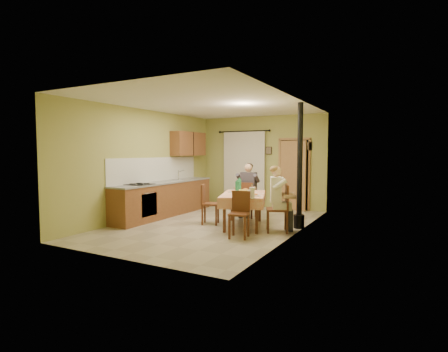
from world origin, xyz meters
The scene contains 17 objects.
floor centered at (0.00, 0.00, 0.00)m, with size 4.00×6.00×0.01m, color tan.
room_shell centered at (0.00, 0.00, 1.82)m, with size 4.04×6.04×2.82m.
kitchen_run centered at (-1.71, 0.40, 0.48)m, with size 0.64×3.64×1.56m.
upper_cabinets centered at (-1.82, 1.70, 1.95)m, with size 0.35×1.40×0.70m, color brown.
curtain centered at (-0.55, 2.90, 1.26)m, with size 1.70×0.07×2.22m.
doorway centered at (1.05, 2.93, 1.05)m, with size 0.96×0.22×2.15m.
dining_table centered at (0.73, 0.14, 0.38)m, with size 1.44×1.81×0.76m.
tableware centered at (0.78, 0.04, 0.83)m, with size 0.99×1.45×0.33m.
chair_far centered at (0.36, 1.20, 0.29)m, with size 0.40×0.40×0.93m.
chair_near centered at (1.11, -0.85, 0.29)m, with size 0.44×0.44×0.93m.
chair_right centered at (1.60, 0.02, 0.29)m, with size 0.59×0.59×1.02m.
chair_left centered at (-0.09, 0.02, 0.29)m, with size 0.50×0.50×0.94m.
man_far centered at (0.36, 1.21, 0.88)m, with size 0.60×0.48×1.39m.
man_right centered at (1.59, 0.02, 0.88)m, with size 0.60×0.65×1.39m.
stove_flue centered at (1.90, 0.60, 1.02)m, with size 0.24×0.24×2.80m.
picture_back centered at (0.25, 2.97, 1.75)m, with size 0.19×0.03×0.23m, color black.
picture_right centered at (1.97, 1.20, 1.85)m, with size 0.03×0.31×0.21m, color brown.
Camera 1 is at (4.10, -7.04, 1.72)m, focal length 28.00 mm.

